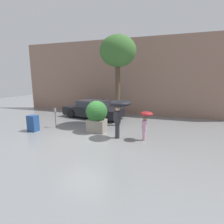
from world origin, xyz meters
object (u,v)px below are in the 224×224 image
parked_car_near (93,110)px  newspaper_box (33,123)px  planter_box (97,115)px  person_adult (120,107)px  person_child (146,119)px  parking_meter (55,114)px  street_tree (118,53)px

parked_car_near → newspaper_box: parked_car_near is taller
planter_box → parked_car_near: (-1.70, 3.18, -0.35)m
person_adult → newspaper_box: bearing=177.4°
planter_box → person_child: size_ratio=1.25×
parking_meter → person_child: bearing=-5.5°
person_child → parking_meter: person_child is taller
person_child → newspaper_box: bearing=143.6°
person_adult → parked_car_near: bearing=122.7°
person_adult → parked_car_near: 5.06m
street_tree → newspaper_box: size_ratio=6.00×
parking_meter → newspaper_box: 1.34m
parked_car_near → parking_meter: bearing=173.2°
parking_meter → newspaper_box: size_ratio=1.29×
person_adult → parked_car_near: person_adult is taller
planter_box → person_adult: 1.73m
parked_car_near → street_tree: bearing=-111.8°
person_adult → newspaper_box: size_ratio=2.13×
person_child → street_tree: (-2.04, 2.15, 3.34)m
parked_car_near → person_child: bearing=-118.9°
street_tree → newspaper_box: (-4.12, -2.68, -3.94)m
planter_box → street_tree: street_tree is taller
person_adult → person_child: bearing=-1.3°
planter_box → street_tree: 3.87m
person_child → parking_meter: 5.47m
person_child → parked_car_near: 5.78m
street_tree → planter_box: bearing=-112.8°
street_tree → newspaper_box: street_tree is taller
planter_box → person_adult: (1.50, -0.63, 0.59)m
parking_meter → newspaper_box: (-0.72, -1.05, -0.39)m
person_child → street_tree: size_ratio=0.26×
person_adult → newspaper_box: 5.06m
newspaper_box → person_child: bearing=4.9°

